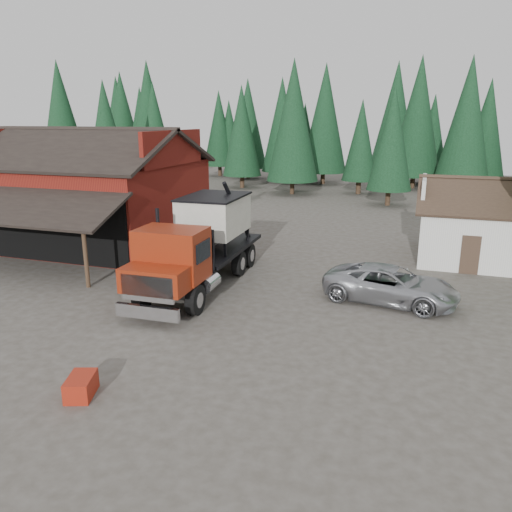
% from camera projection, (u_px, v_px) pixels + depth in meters
% --- Properties ---
extents(ground, '(120.00, 120.00, 0.00)m').
position_uv_depth(ground, '(174.00, 318.00, 19.84)').
color(ground, '#413C33').
rests_on(ground, ground).
extents(red_barn, '(12.80, 13.63, 7.18)m').
position_uv_depth(red_barn, '(90.00, 200.00, 31.54)').
color(red_barn, maroon).
rests_on(red_barn, ground).
extents(farmhouse, '(8.60, 6.42, 4.65)m').
position_uv_depth(farmhouse, '(497.00, 232.00, 27.29)').
color(farmhouse, silver).
rests_on(farmhouse, ground).
extents(conifer_backdrop, '(76.00, 16.00, 16.00)m').
position_uv_depth(conifer_backdrop, '(342.00, 186.00, 58.21)').
color(conifer_backdrop, black).
rests_on(conifer_backdrop, ground).
extents(near_pine_a, '(4.40, 4.40, 11.40)m').
position_uv_depth(near_pine_a, '(106.00, 131.00, 50.45)').
color(near_pine_a, '#382619').
rests_on(near_pine_a, ground).
extents(near_pine_b, '(3.96, 3.96, 10.40)m').
position_uv_depth(near_pine_b, '(392.00, 139.00, 43.83)').
color(near_pine_b, '#382619').
rests_on(near_pine_b, ground).
extents(near_pine_d, '(5.28, 5.28, 13.40)m').
position_uv_depth(near_pine_d, '(293.00, 121.00, 50.15)').
color(near_pine_d, '#382619').
rests_on(near_pine_d, ground).
extents(feed_truck, '(3.28, 10.43, 4.68)m').
position_uv_depth(feed_truck, '(201.00, 241.00, 23.14)').
color(feed_truck, black).
rests_on(feed_truck, ground).
extents(silver_car, '(5.99, 3.51, 1.57)m').
position_uv_depth(silver_car, '(391.00, 285.00, 21.37)').
color(silver_car, '#A5A7AD').
rests_on(silver_car, ground).
extents(equip_box, '(1.02, 1.27, 0.60)m').
position_uv_depth(equip_box, '(81.00, 386.00, 14.23)').
color(equip_box, maroon).
rests_on(equip_box, ground).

